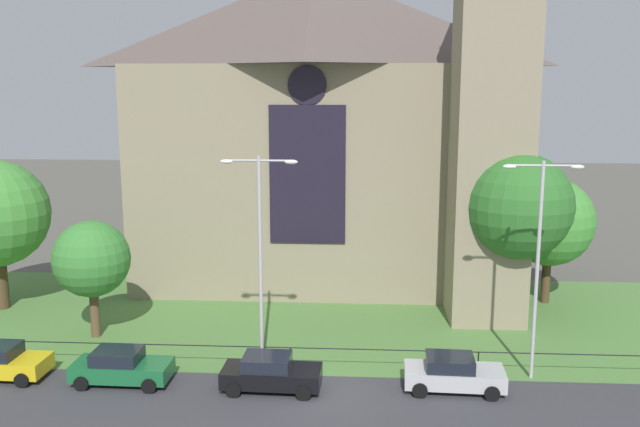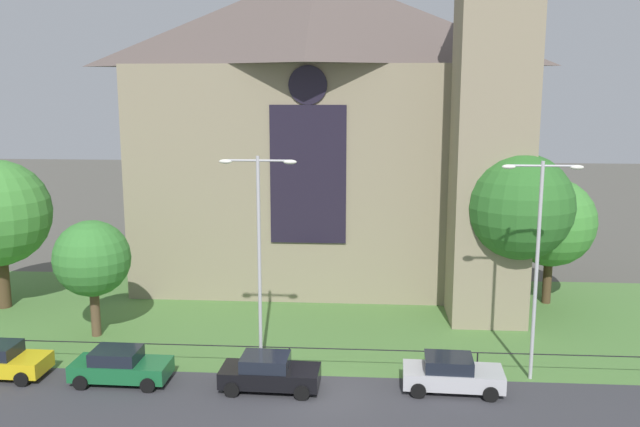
% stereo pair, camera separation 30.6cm
% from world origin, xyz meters
% --- Properties ---
extents(ground, '(160.00, 160.00, 0.00)m').
position_xyz_m(ground, '(0.00, 10.00, 0.00)').
color(ground, '#56544C').
extents(road_asphalt, '(120.00, 8.00, 0.01)m').
position_xyz_m(road_asphalt, '(0.00, -2.00, 0.00)').
color(road_asphalt, '#38383D').
rests_on(road_asphalt, ground).
extents(grass_verge, '(120.00, 20.00, 0.01)m').
position_xyz_m(grass_verge, '(0.00, 8.00, 0.00)').
color(grass_verge, '#517F3D').
rests_on(grass_verge, ground).
extents(church_building, '(23.20, 16.20, 26.00)m').
position_xyz_m(church_building, '(-0.89, 17.80, 10.27)').
color(church_building, gray).
rests_on(church_building, ground).
extents(iron_railing, '(33.73, 0.07, 1.13)m').
position_xyz_m(iron_railing, '(-1.66, 2.50, 0.98)').
color(iron_railing, black).
rests_on(iron_railing, ground).
extents(tree_right_far, '(5.19, 5.19, 7.52)m').
position_xyz_m(tree_right_far, '(12.49, 13.43, 4.90)').
color(tree_right_far, '#4C3823').
rests_on(tree_right_far, ground).
extents(tree_left_near, '(3.89, 3.89, 6.08)m').
position_xyz_m(tree_left_near, '(-12.17, 6.22, 4.10)').
color(tree_left_near, brown).
rests_on(tree_left_near, ground).
extents(tree_right_near, '(5.56, 5.56, 9.38)m').
position_xyz_m(tree_right_near, '(9.68, 8.98, 6.55)').
color(tree_right_near, brown).
rests_on(tree_right_near, ground).
extents(streetlamp_near, '(3.37, 0.26, 9.80)m').
position_xyz_m(streetlamp_near, '(-2.95, 2.40, 6.09)').
color(streetlamp_near, '#B2B2B7').
rests_on(streetlamp_near, ground).
extents(streetlamp_far, '(3.37, 0.26, 9.67)m').
position_xyz_m(streetlamp_far, '(9.07, 2.40, 6.02)').
color(streetlamp_far, '#B2B2B7').
rests_on(streetlamp_far, ground).
extents(parked_car_green, '(4.23, 2.08, 1.51)m').
position_xyz_m(parked_car_green, '(-8.88, 0.75, 0.74)').
color(parked_car_green, '#196033').
rests_on(parked_car_green, ground).
extents(parked_car_black, '(4.25, 2.12, 1.51)m').
position_xyz_m(parked_car_black, '(-2.31, 0.51, 0.74)').
color(parked_car_black, black).
rests_on(parked_car_black, ground).
extents(parked_car_silver, '(4.27, 2.16, 1.51)m').
position_xyz_m(parked_car_silver, '(5.44, 0.94, 0.74)').
color(parked_car_silver, '#B7B7BC').
rests_on(parked_car_silver, ground).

